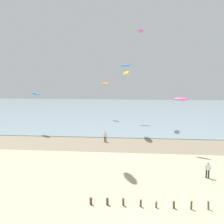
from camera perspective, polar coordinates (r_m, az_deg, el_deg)
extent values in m
cube|color=gray|center=(36.10, 3.44, -8.07)|extent=(120.00, 7.83, 0.01)
cube|color=#7F939E|center=(74.23, 4.25, 0.51)|extent=(160.00, 70.00, 0.10)
cylinder|color=#513931|center=(20.28, -5.24, -21.03)|extent=(0.22, 0.24, 0.59)
cylinder|color=#4D3B31|center=(20.14, -1.14, -21.20)|extent=(0.21, 0.22, 0.59)
cylinder|color=#4A452F|center=(20.07, 2.80, -21.27)|extent=(0.19, 0.20, 0.63)
cylinder|color=#4F3A29|center=(20.05, 7.09, -21.42)|extent=(0.17, 0.17, 0.59)
cylinder|color=brown|center=(20.12, 10.86, -21.52)|extent=(0.15, 0.16, 0.51)
cylinder|color=brown|center=(20.31, 15.00, -21.23)|extent=(0.20, 0.20, 0.59)
cylinder|color=#4C452D|center=(20.51, 18.99, -20.92)|extent=(0.15, 0.15, 0.70)
cylinder|color=brown|center=(20.96, 22.67, -20.50)|extent=(0.18, 0.16, 0.68)
cylinder|color=#232328|center=(26.56, 22.72, -13.93)|extent=(0.16, 0.16, 0.88)
cylinder|color=#232328|center=(26.56, 22.23, -13.90)|extent=(0.16, 0.16, 0.88)
cube|color=white|center=(26.29, 22.57, -12.42)|extent=(0.41, 0.33, 0.60)
sphere|color=tan|center=(26.15, 22.62, -11.55)|extent=(0.22, 0.22, 0.22)
cylinder|color=white|center=(26.31, 23.10, -12.55)|extent=(0.09, 0.09, 0.52)
cylinder|color=white|center=(26.32, 22.03, -12.48)|extent=(0.09, 0.09, 0.52)
cylinder|color=#383842|center=(37.48, -1.83, -6.74)|extent=(0.16, 0.16, 0.88)
cylinder|color=#383842|center=(37.46, -1.49, -6.75)|extent=(0.16, 0.16, 0.88)
cube|color=white|center=(37.29, -1.66, -5.65)|extent=(0.37, 0.23, 0.60)
sphere|color=brown|center=(37.19, -1.67, -5.02)|extent=(0.22, 0.22, 0.22)
cylinder|color=white|center=(37.32, -2.03, -5.72)|extent=(0.09, 0.09, 0.52)
cylinder|color=white|center=(37.28, -1.29, -5.73)|extent=(0.09, 0.09, 0.52)
ellipsoid|color=#E54C99|center=(51.53, 7.06, 19.23)|extent=(1.60, 3.35, 0.51)
ellipsoid|color=orange|center=(57.10, -1.87, 7.03)|extent=(2.42, 2.68, 0.69)
ellipsoid|color=yellow|center=(41.64, 3.53, 9.53)|extent=(1.76, 3.59, 0.96)
ellipsoid|color=#2384D1|center=(53.55, 3.22, 11.37)|extent=(2.53, 1.42, 0.39)
ellipsoid|color=#2384D1|center=(44.72, -18.31, 4.30)|extent=(2.38, 1.95, 0.53)
ellipsoid|color=#E54C99|center=(32.86, 16.63, 3.08)|extent=(2.10, 1.56, 0.58)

